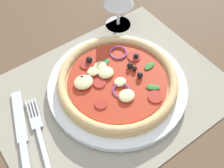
{
  "coord_description": "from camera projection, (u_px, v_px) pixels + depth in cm",
  "views": [
    {
      "loc": [
        -19.07,
        -27.13,
        48.14
      ],
      "look_at": [
        0.59,
        0.0,
        2.86
      ],
      "focal_mm": 44.95,
      "sensor_mm": 36.0,
      "label": 1
    }
  ],
  "objects": [
    {
      "name": "knife",
      "position": [
        22.0,
        133.0,
        0.52
      ],
      "size": [
        7.77,
        19.53,
        0.62
      ],
      "rotation": [
        0.0,
        0.0,
        1.26
      ],
      "color": "silver",
      "rests_on": "placemat"
    },
    {
      "name": "ground_plane",
      "position": [
        110.0,
        97.0,
        0.59
      ],
      "size": [
        190.0,
        140.0,
        2.4
      ],
      "primitive_type": "cube",
      "color": "brown"
    },
    {
      "name": "placemat",
      "position": [
        110.0,
        93.0,
        0.58
      ],
      "size": [
        46.96,
        35.66,
        0.4
      ],
      "primitive_type": "cube",
      "color": "gray",
      "rests_on": "ground_plane"
    },
    {
      "name": "pizza",
      "position": [
        118.0,
        82.0,
        0.57
      ],
      "size": [
        24.66,
        24.66,
        2.66
      ],
      "color": "tan",
      "rests_on": "plate"
    },
    {
      "name": "fork",
      "position": [
        39.0,
        133.0,
        0.52
      ],
      "size": [
        5.86,
        17.82,
        0.44
      ],
      "rotation": [
        0.0,
        0.0,
        1.32
      ],
      "color": "silver",
      "rests_on": "placemat"
    },
    {
      "name": "plate",
      "position": [
        119.0,
        87.0,
        0.58
      ],
      "size": [
        28.74,
        28.74,
        1.46
      ],
      "primitive_type": "cylinder",
      "color": "white",
      "rests_on": "placemat"
    }
  ]
}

